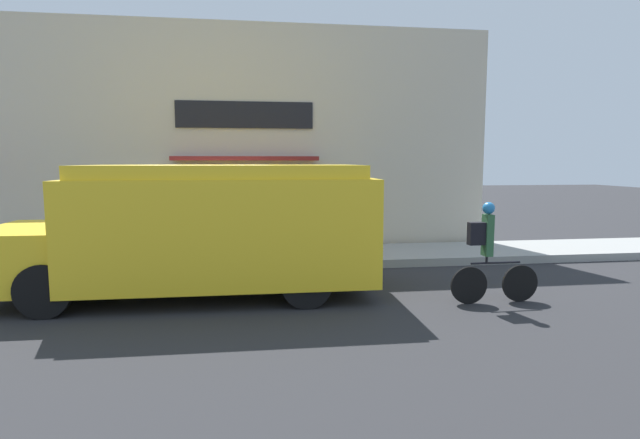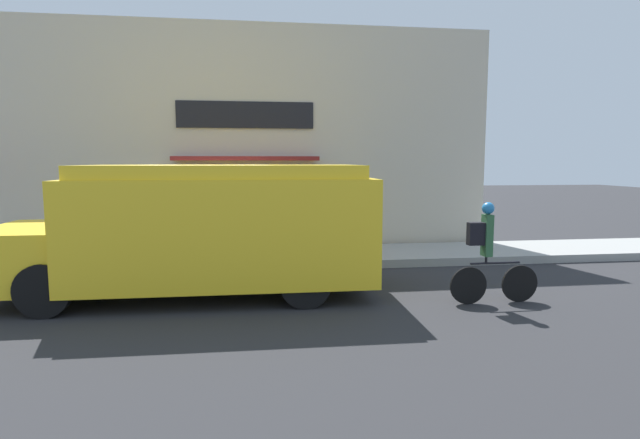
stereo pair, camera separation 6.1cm
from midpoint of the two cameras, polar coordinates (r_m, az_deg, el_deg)
ground_plane at (r=10.49m, az=-12.70°, el=-6.06°), size 70.00×70.00×0.00m
sidewalk at (r=11.48m, az=-12.31°, el=-4.49°), size 28.00×2.08×0.18m
storefront at (r=12.55m, az=-12.12°, el=8.89°), size 13.89×0.77×5.60m
school_bus at (r=8.66m, az=-13.23°, el=-0.95°), size 6.25×2.77×2.22m
cyclist at (r=8.43m, az=18.53°, el=-3.80°), size 1.49×0.20×1.64m
trash_bin at (r=11.50m, az=-18.15°, el=-1.70°), size 0.60×0.60×0.99m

